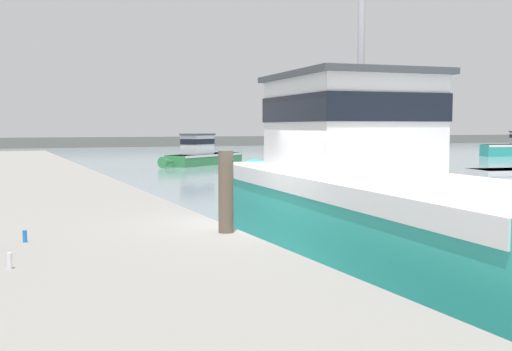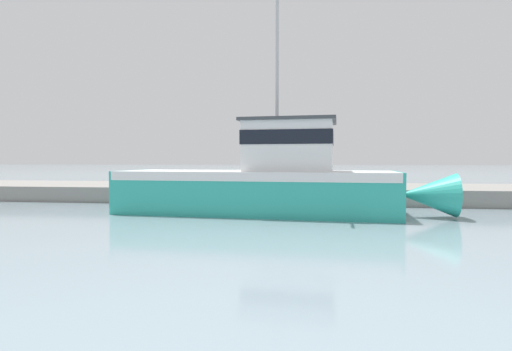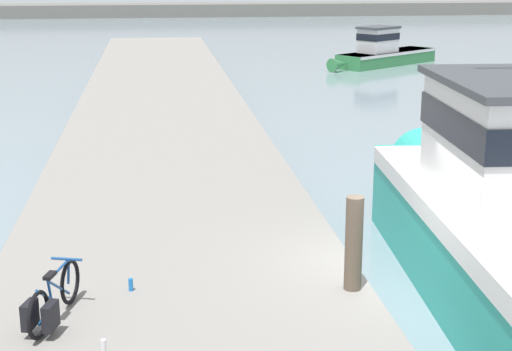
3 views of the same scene
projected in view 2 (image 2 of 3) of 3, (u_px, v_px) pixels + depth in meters
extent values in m
plane|color=gray|center=(280.00, 208.00, 17.62)|extent=(320.00, 320.00, 0.00)
cube|color=gray|center=(285.00, 192.00, 21.13)|extent=(5.70, 80.00, 0.77)
cube|color=teal|center=(255.00, 192.00, 15.74)|extent=(3.90, 11.00, 1.67)
cone|color=teal|center=(427.00, 195.00, 14.46)|extent=(1.72, 2.05, 1.59)
cube|color=white|center=(255.00, 175.00, 15.72)|extent=(3.95, 10.79, 0.33)
cube|color=white|center=(289.00, 147.00, 15.40)|extent=(2.74, 3.45, 1.87)
cube|color=black|center=(289.00, 139.00, 15.39)|extent=(2.80, 3.52, 0.52)
cube|color=#3D4247|center=(289.00, 121.00, 15.36)|extent=(2.96, 3.72, 0.12)
cylinder|color=#B2B2B7|center=(277.00, 25.00, 15.32)|extent=(0.14, 0.14, 7.24)
torus|color=black|center=(258.00, 178.00, 23.10)|extent=(0.23, 0.62, 0.63)
torus|color=black|center=(276.00, 178.00, 22.67)|extent=(0.23, 0.62, 0.63)
cylinder|color=navy|center=(261.00, 179.00, 23.03)|extent=(0.13, 0.36, 0.18)
cylinder|color=navy|center=(265.00, 176.00, 22.94)|extent=(0.07, 0.15, 0.48)
cylinder|color=navy|center=(262.00, 175.00, 23.00)|extent=(0.17, 0.47, 0.36)
cylinder|color=navy|center=(269.00, 176.00, 22.83)|extent=(0.22, 0.67, 0.49)
cylinder|color=navy|center=(270.00, 172.00, 22.80)|extent=(0.19, 0.54, 0.05)
cylinder|color=navy|center=(275.00, 175.00, 22.68)|extent=(0.06, 0.11, 0.32)
cylinder|color=navy|center=(275.00, 171.00, 22.68)|extent=(0.43, 0.16, 0.04)
cube|color=black|center=(265.00, 171.00, 22.92)|extent=(0.16, 0.26, 0.05)
cube|color=black|center=(260.00, 178.00, 23.21)|extent=(0.20, 0.34, 0.35)
cube|color=black|center=(258.00, 178.00, 22.95)|extent=(0.20, 0.34, 0.35)
cylinder|color=brown|center=(268.00, 173.00, 18.65)|extent=(0.26, 0.26, 1.41)
torus|color=green|center=(143.00, 182.00, 23.47)|extent=(0.60, 0.60, 0.06)
cylinder|color=silver|center=(246.00, 182.00, 22.36)|extent=(0.07, 0.07, 0.21)
cylinder|color=blue|center=(280.00, 183.00, 21.82)|extent=(0.07, 0.07, 0.19)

